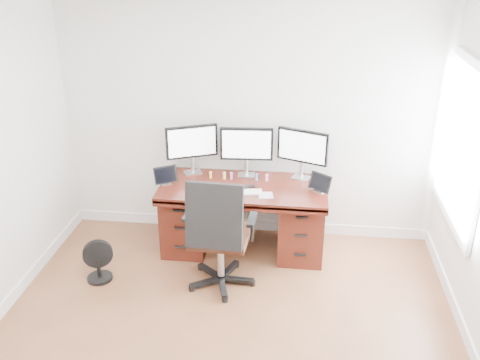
# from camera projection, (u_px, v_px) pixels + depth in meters

# --- Properties ---
(back_wall) EXTENTS (4.00, 0.10, 2.70)m
(back_wall) POSITION_uv_depth(u_px,v_px,m) (249.00, 116.00, 5.61)
(back_wall) COLOR silver
(back_wall) RESTS_ON ground
(desk) EXTENTS (1.70, 0.80, 0.75)m
(desk) POSITION_uv_depth(u_px,v_px,m) (244.00, 215.00, 5.62)
(desk) COLOR #42150D
(desk) RESTS_ON ground
(office_chair) EXTENTS (0.67, 0.65, 1.16)m
(office_chair) POSITION_uv_depth(u_px,v_px,m) (219.00, 252.00, 4.99)
(office_chair) COLOR black
(office_chair) RESTS_ON ground
(floor_fan) EXTENTS (0.29, 0.25, 0.42)m
(floor_fan) POSITION_uv_depth(u_px,v_px,m) (98.00, 261.00, 5.16)
(floor_fan) COLOR black
(floor_fan) RESTS_ON ground
(monitor_left) EXTENTS (0.52, 0.25, 0.53)m
(monitor_left) POSITION_uv_depth(u_px,v_px,m) (192.00, 143.00, 5.61)
(monitor_left) COLOR silver
(monitor_left) RESTS_ON desk
(monitor_center) EXTENTS (0.55, 0.15, 0.53)m
(monitor_center) POSITION_uv_depth(u_px,v_px,m) (247.00, 146.00, 5.55)
(monitor_center) COLOR silver
(monitor_center) RESTS_ON desk
(monitor_right) EXTENTS (0.52, 0.24, 0.53)m
(monitor_right) POSITION_uv_depth(u_px,v_px,m) (303.00, 148.00, 5.49)
(monitor_right) COLOR silver
(monitor_right) RESTS_ON desk
(tablet_left) EXTENTS (0.24, 0.18, 0.19)m
(tablet_left) POSITION_uv_depth(u_px,v_px,m) (165.00, 176.00, 5.45)
(tablet_left) COLOR silver
(tablet_left) RESTS_ON desk
(tablet_right) EXTENTS (0.23, 0.20, 0.19)m
(tablet_right) POSITION_uv_depth(u_px,v_px,m) (320.00, 184.00, 5.28)
(tablet_right) COLOR silver
(tablet_right) RESTS_ON desk
(keyboard) EXTENTS (0.31, 0.17, 0.01)m
(keyboard) POSITION_uv_depth(u_px,v_px,m) (248.00, 192.00, 5.29)
(keyboard) COLOR white
(keyboard) RESTS_ON desk
(trackpad) EXTENTS (0.16, 0.16, 0.01)m
(trackpad) POSITION_uv_depth(u_px,v_px,m) (266.00, 195.00, 5.23)
(trackpad) COLOR #B5B8BC
(trackpad) RESTS_ON desk
(drawing_tablet) EXTENTS (0.23, 0.15, 0.01)m
(drawing_tablet) POSITION_uv_depth(u_px,v_px,m) (217.00, 193.00, 5.28)
(drawing_tablet) COLOR black
(drawing_tablet) RESTS_ON desk
(phone) EXTENTS (0.14, 0.11, 0.01)m
(phone) POSITION_uv_depth(u_px,v_px,m) (248.00, 187.00, 5.42)
(phone) COLOR black
(phone) RESTS_ON desk
(figurine_orange) EXTENTS (0.03, 0.03, 0.08)m
(figurine_orange) POSITION_uv_depth(u_px,v_px,m) (211.00, 174.00, 5.60)
(figurine_orange) COLOR #F8AC48
(figurine_orange) RESTS_ON desk
(figurine_yellow) EXTENTS (0.03, 0.03, 0.08)m
(figurine_yellow) POSITION_uv_depth(u_px,v_px,m) (224.00, 175.00, 5.59)
(figurine_yellow) COLOR #CFC963
(figurine_yellow) RESTS_ON desk
(figurine_purple) EXTENTS (0.03, 0.03, 0.08)m
(figurine_purple) POSITION_uv_depth(u_px,v_px,m) (231.00, 175.00, 5.58)
(figurine_purple) COLOR #AA62E3
(figurine_purple) RESTS_ON desk
(figurine_blue) EXTENTS (0.03, 0.03, 0.08)m
(figurine_blue) POSITION_uv_depth(u_px,v_px,m) (257.00, 176.00, 5.55)
(figurine_blue) COLOR #5588DC
(figurine_blue) RESTS_ON desk
(figurine_pink) EXTENTS (0.03, 0.03, 0.08)m
(figurine_pink) POSITION_uv_depth(u_px,v_px,m) (267.00, 177.00, 5.54)
(figurine_pink) COLOR #ED89CA
(figurine_pink) RESTS_ON desk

